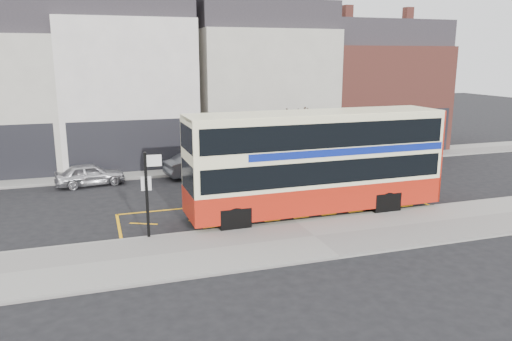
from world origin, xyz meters
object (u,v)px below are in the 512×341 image
object	(u,v)px
double_decker_bus	(316,161)
bus_stop_post	(148,187)
car_grey	(202,164)
car_silver	(90,175)
street_tree_right	(296,115)
car_white	(388,153)

from	to	relation	value
double_decker_bus	bus_stop_post	xyz separation A→B (m)	(-7.33, -1.07, -0.29)
double_decker_bus	car_grey	distance (m)	9.20
bus_stop_post	car_silver	world-z (taller)	bus_stop_post
car_silver	street_tree_right	size ratio (longest dim) A/B	0.77
bus_stop_post	double_decker_bus	bearing A→B (deg)	11.26
car_silver	car_grey	distance (m)	6.20
car_grey	double_decker_bus	bearing A→B (deg)	-170.44
car_silver	street_tree_right	distance (m)	13.08
double_decker_bus	street_tree_right	world-z (taller)	street_tree_right
bus_stop_post	car_white	distance (m)	18.49
double_decker_bus	car_silver	world-z (taller)	double_decker_bus
double_decker_bus	street_tree_right	xyz separation A→B (m)	(3.26, 10.08, 0.79)
bus_stop_post	car_white	xyz separation A→B (m)	(16.11, 8.96, -1.34)
double_decker_bus	car_silver	xyz separation A→B (m)	(-9.44, 8.24, -1.76)
car_white	street_tree_right	distance (m)	6.42
bus_stop_post	car_silver	bearing A→B (deg)	105.76
car_grey	street_tree_right	bearing A→B (deg)	-87.38
car_silver	car_white	distance (m)	18.23
bus_stop_post	car_grey	world-z (taller)	bus_stop_post
bus_stop_post	car_silver	xyz separation A→B (m)	(-2.12, 9.31, -1.48)
bus_stop_post	car_silver	size ratio (longest dim) A/B	0.91
bus_stop_post	street_tree_right	size ratio (longest dim) A/B	0.70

